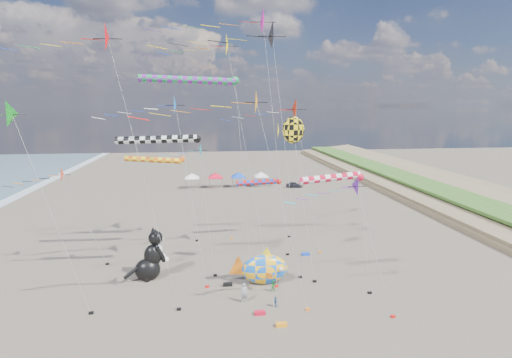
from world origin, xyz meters
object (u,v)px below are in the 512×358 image
at_px(cat_inflatable, 150,254).
at_px(fish_inflatable, 264,269).
at_px(person_adult, 244,293).
at_px(child_green, 274,286).
at_px(parked_car, 294,185).
at_px(child_blue, 276,302).

height_order(cat_inflatable, fish_inflatable, cat_inflatable).
bearing_deg(person_adult, child_green, 24.94).
relative_size(person_adult, parked_car, 0.50).
bearing_deg(cat_inflatable, child_green, -44.49).
xyz_separation_m(fish_inflatable, person_adult, (-2.36, -3.69, -0.56)).
xyz_separation_m(cat_inflatable, child_blue, (11.68, -7.49, -2.14)).
xyz_separation_m(child_green, parked_car, (12.98, 48.30, 0.04)).
xyz_separation_m(person_adult, child_blue, (2.64, -1.21, -0.41)).
xyz_separation_m(child_green, child_blue, (-0.35, -2.95, -0.07)).
bearing_deg(child_blue, person_adult, 90.56).
bearing_deg(cat_inflatable, person_adult, -58.61).
distance_m(cat_inflatable, child_blue, 14.04).
height_order(person_adult, child_blue, person_adult).
xyz_separation_m(cat_inflatable, parked_car, (25.01, 43.76, -2.02)).
bearing_deg(child_green, parked_car, 64.33).
relative_size(fish_inflatable, child_green, 5.44).
bearing_deg(child_blue, child_green, 18.36).
xyz_separation_m(person_adult, child_green, (2.99, 1.74, -0.33)).
relative_size(child_green, child_blue, 1.15).
height_order(cat_inflatable, person_adult, cat_inflatable).
distance_m(person_adult, parked_car, 52.53).
bearing_deg(fish_inflatable, cat_inflatable, 167.21).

